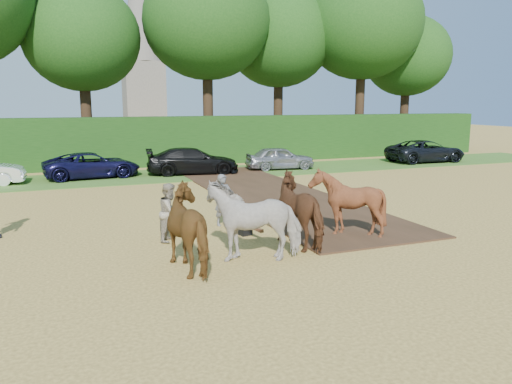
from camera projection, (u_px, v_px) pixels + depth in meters
ground at (317, 238)px, 14.48m from camera, size 120.00×120.00×0.00m
earth_strip at (270, 193)px, 21.42m from camera, size 4.50×17.00×0.05m
grass_verge at (195, 174)px, 27.29m from camera, size 50.00×5.00×0.03m
hedgerow at (176, 141)px, 31.14m from camera, size 46.00×1.60×3.00m
spectator_near at (170, 212)px, 14.10m from camera, size 0.95×1.02×1.66m
plough_team at (278, 214)px, 13.24m from camera, size 6.61×5.26×1.98m
parked_cars at (237, 159)px, 28.13m from camera, size 30.67×3.44×1.44m
treeline at (136, 22)px, 32.11m from camera, size 48.70×10.60×14.21m
church at (141, 24)px, 63.79m from camera, size 5.20×5.20×27.00m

